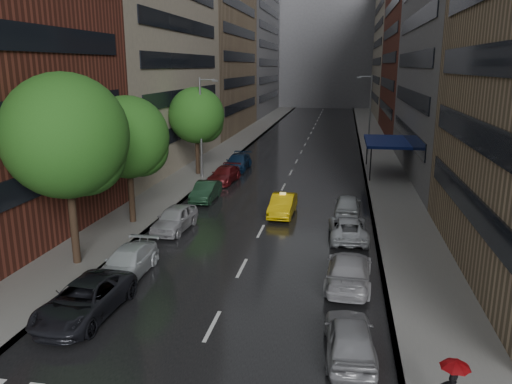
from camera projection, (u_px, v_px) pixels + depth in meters
road at (304, 147)px, 63.94m from camera, size 14.00×140.00×0.01m
sidewalk_left at (235, 145)px, 65.42m from camera, size 4.00×140.00×0.15m
sidewalk_right at (376, 148)px, 62.43m from camera, size 4.00×140.00×0.15m
buildings_left at (206, 23)px, 70.89m from camera, size 8.00×108.00×38.00m
buildings_right at (427, 26)px, 64.14m from camera, size 8.05×109.10×36.00m
building_far at (327, 41)px, 124.92m from camera, size 40.00×14.00×32.00m
tree_near at (66, 136)px, 24.52m from camera, size 6.21×6.21×9.90m
tree_mid at (128, 137)px, 31.63m from camera, size 5.26×5.26×8.38m
tree_far at (196, 115)px, 46.21m from camera, size 5.20×5.20×8.28m
taxi at (283, 205)px, 34.75m from camera, size 1.68×4.49×1.46m
parked_cars_left at (190, 206)px, 34.54m from camera, size 2.73×36.09×1.55m
parked_cars_right at (348, 249)px, 26.41m from camera, size 2.47×22.17×1.50m
street_lamp_left at (202, 126)px, 44.93m from camera, size 1.74×0.22×9.00m
street_lamp_right at (369, 113)px, 56.68m from camera, size 1.74×0.22×9.00m
awning at (387, 142)px, 47.36m from camera, size 4.00×8.00×3.12m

